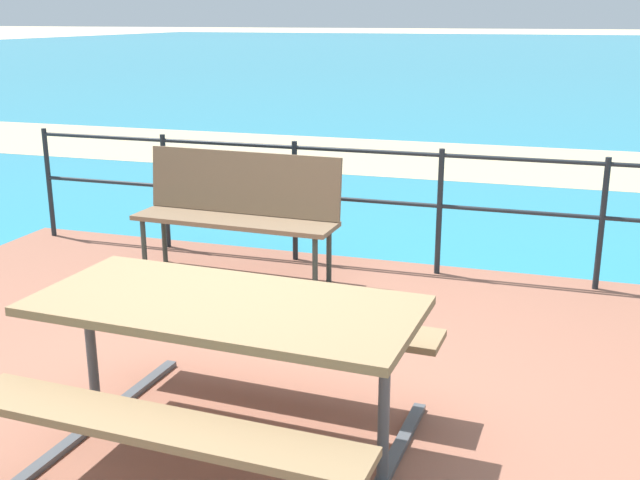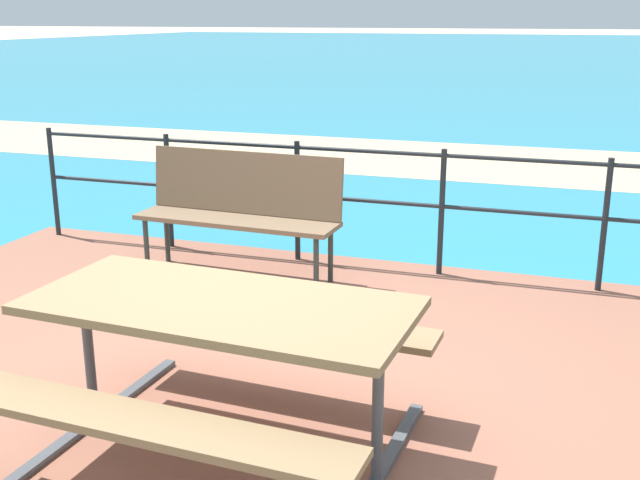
# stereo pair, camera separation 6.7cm
# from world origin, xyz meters

# --- Properties ---
(ground_plane) EXTENTS (240.00, 240.00, 0.00)m
(ground_plane) POSITION_xyz_m (0.00, 0.00, 0.00)
(ground_plane) COLOR beige
(patio_paving) EXTENTS (6.40, 5.20, 0.06)m
(patio_paving) POSITION_xyz_m (0.00, 0.00, 0.03)
(patio_paving) COLOR #935B47
(patio_paving) RESTS_ON ground
(sea_water) EXTENTS (90.00, 90.00, 0.01)m
(sea_water) POSITION_xyz_m (0.00, 40.00, 0.01)
(sea_water) COLOR teal
(sea_water) RESTS_ON ground
(beach_strip) EXTENTS (54.02, 3.29, 0.01)m
(beach_strip) POSITION_xyz_m (0.00, 7.67, 0.01)
(beach_strip) COLOR tan
(beach_strip) RESTS_ON ground
(picnic_table) EXTENTS (1.77, 1.49, 0.75)m
(picnic_table) POSITION_xyz_m (0.11, -0.47, 0.64)
(picnic_table) COLOR #8C704C
(picnic_table) RESTS_ON patio_paving
(park_bench) EXTENTS (1.60, 0.48, 0.95)m
(park_bench) POSITION_xyz_m (-0.88, 1.92, 0.62)
(park_bench) COLOR #7A6047
(park_bench) RESTS_ON patio_paving
(railing_fence) EXTENTS (5.94, 0.04, 0.99)m
(railing_fence) POSITION_xyz_m (0.00, 2.40, 0.68)
(railing_fence) COLOR #1E2328
(railing_fence) RESTS_ON patio_paving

